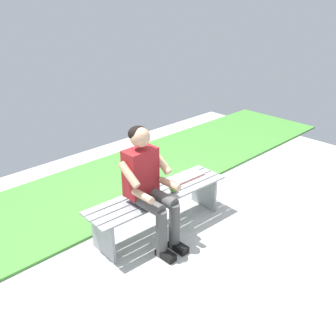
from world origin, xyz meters
TOP-DOWN VIEW (x-y plane):
  - grass_strip at (0.00, -1.20)m, footprint 9.00×1.66m
  - bench_near at (0.00, 0.00)m, footprint 1.71×0.52m
  - person_seated at (0.22, 0.10)m, footprint 0.50×0.69m
  - apple at (-0.13, 0.10)m, footprint 0.08×0.08m
  - book_open at (-0.50, -0.03)m, footprint 0.42×0.18m

SIDE VIEW (x-z plane):
  - grass_strip at x=0.00m, z-range 0.00..0.03m
  - bench_near at x=0.00m, z-range 0.12..0.57m
  - book_open at x=-0.50m, z-range 0.45..0.47m
  - apple at x=-0.13m, z-range 0.45..0.53m
  - person_seated at x=0.22m, z-range 0.06..1.32m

